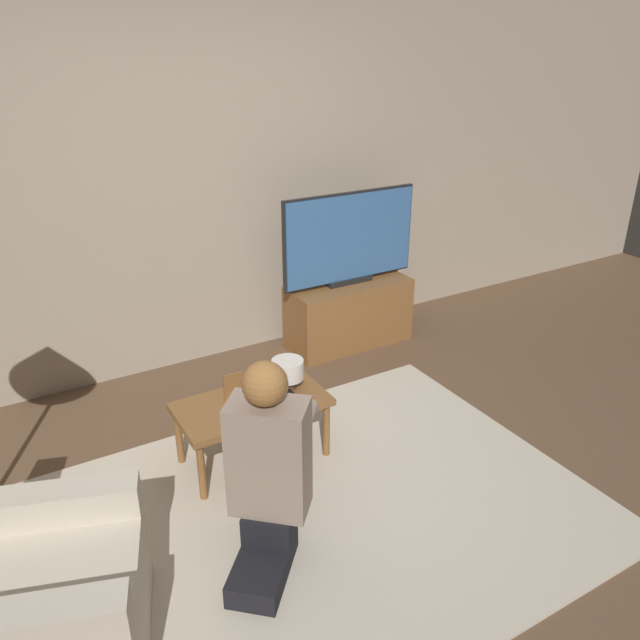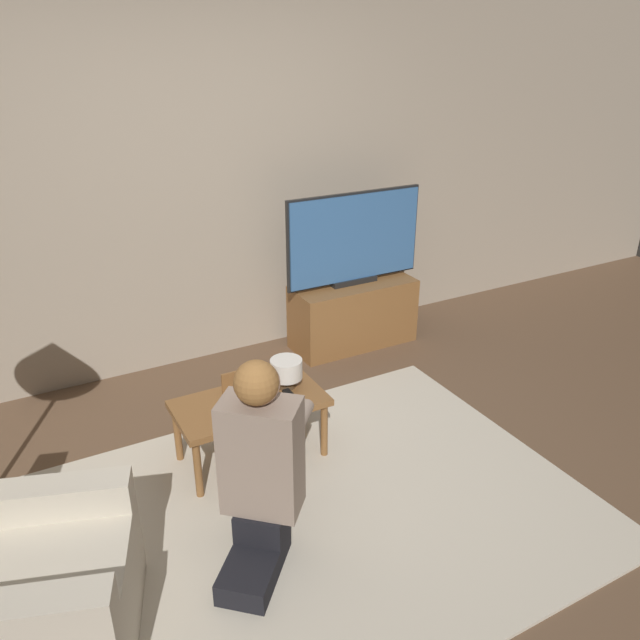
% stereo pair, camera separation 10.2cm
% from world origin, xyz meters
% --- Properties ---
extents(ground_plane, '(10.00, 10.00, 0.00)m').
position_xyz_m(ground_plane, '(0.00, 0.00, 0.00)').
color(ground_plane, brown).
extents(wall_back, '(10.00, 0.06, 2.60)m').
position_xyz_m(wall_back, '(0.00, 1.93, 1.30)').
color(wall_back, tan).
rests_on(wall_back, ground_plane).
extents(rug, '(2.67, 2.01, 0.02)m').
position_xyz_m(rug, '(0.00, 0.00, 0.01)').
color(rug, beige).
rests_on(rug, ground_plane).
extents(tv_stand, '(0.94, 0.39, 0.50)m').
position_xyz_m(tv_stand, '(1.15, 1.55, 0.25)').
color(tv_stand, brown).
rests_on(tv_stand, ground_plane).
extents(tv, '(1.09, 0.08, 0.69)m').
position_xyz_m(tv, '(1.15, 1.56, 0.85)').
color(tv, black).
rests_on(tv, tv_stand).
extents(coffee_table, '(0.81, 0.43, 0.39)m').
position_xyz_m(coffee_table, '(-0.10, 0.57, 0.34)').
color(coffee_table, brown).
rests_on(coffee_table, ground_plane).
extents(armchair, '(0.99, 0.93, 0.83)m').
position_xyz_m(armchair, '(-1.37, -0.14, 0.28)').
color(armchair, beige).
rests_on(armchair, ground_plane).
extents(person_kneeling, '(0.69, 0.74, 0.99)m').
position_xyz_m(person_kneeling, '(-0.33, -0.12, 0.50)').
color(person_kneeling, black).
rests_on(person_kneeling, rug).
extents(picture_frame, '(0.11, 0.01, 0.15)m').
position_xyz_m(picture_frame, '(-0.17, 0.65, 0.46)').
color(picture_frame, brown).
rests_on(picture_frame, coffee_table).
extents(table_lamp, '(0.18, 0.18, 0.17)m').
position_xyz_m(table_lamp, '(0.14, 0.60, 0.49)').
color(table_lamp, '#4C3823').
rests_on(table_lamp, coffee_table).
extents(remote, '(0.04, 0.15, 0.02)m').
position_xyz_m(remote, '(0.10, 0.48, 0.39)').
color(remote, black).
rests_on(remote, coffee_table).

